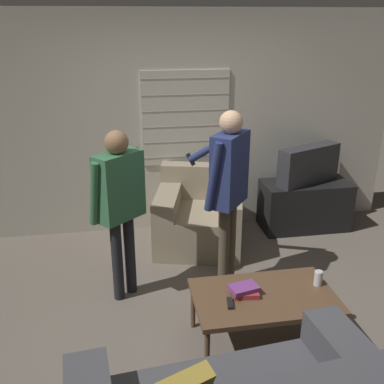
# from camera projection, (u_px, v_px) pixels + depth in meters

# --- Properties ---
(ground_plane) EXTENTS (16.00, 16.00, 0.00)m
(ground_plane) POSITION_uv_depth(u_px,v_px,m) (216.00, 324.00, 3.83)
(ground_plane) COLOR #665B51
(wall_back) EXTENTS (5.20, 0.08, 2.55)m
(wall_back) POSITION_uv_depth(u_px,v_px,m) (180.00, 124.00, 5.23)
(wall_back) COLOR #BCB7A8
(wall_back) RESTS_ON ground_plane
(armchair_beige) EXTENTS (1.13, 1.12, 0.86)m
(armchair_beige) POSITION_uv_depth(u_px,v_px,m) (199.00, 216.00, 5.09)
(armchair_beige) COLOR gray
(armchair_beige) RESTS_ON ground_plane
(coffee_table) EXTENTS (1.09, 0.66, 0.45)m
(coffee_table) POSITION_uv_depth(u_px,v_px,m) (264.00, 299.00, 3.46)
(coffee_table) COLOR brown
(coffee_table) RESTS_ON ground_plane
(tv_stand) EXTENTS (1.05, 0.50, 0.59)m
(tv_stand) POSITION_uv_depth(u_px,v_px,m) (305.00, 205.00, 5.50)
(tv_stand) COLOR black
(tv_stand) RESTS_ON ground_plane
(tv) EXTENTS (0.84, 0.51, 0.45)m
(tv) POSITION_uv_depth(u_px,v_px,m) (308.00, 165.00, 5.31)
(tv) COLOR #2D2D33
(tv) RESTS_ON tv_stand
(person_left_standing) EXTENTS (0.51, 0.77, 1.58)m
(person_left_standing) POSITION_uv_depth(u_px,v_px,m) (119.00, 196.00, 3.89)
(person_left_standing) COLOR black
(person_left_standing) RESTS_ON ground_plane
(person_right_standing) EXTENTS (0.52, 0.78, 1.72)m
(person_right_standing) POSITION_uv_depth(u_px,v_px,m) (228.00, 181.00, 3.99)
(person_right_standing) COLOR #4C4233
(person_right_standing) RESTS_ON ground_plane
(book_stack) EXTENTS (0.24, 0.19, 0.07)m
(book_stack) POSITION_uv_depth(u_px,v_px,m) (245.00, 290.00, 3.44)
(book_stack) COLOR maroon
(book_stack) RESTS_ON coffee_table
(soda_can) EXTENTS (0.07, 0.07, 0.13)m
(soda_can) POSITION_uv_depth(u_px,v_px,m) (318.00, 278.00, 3.56)
(soda_can) COLOR silver
(soda_can) RESTS_ON coffee_table
(spare_remote) EXTENTS (0.06, 0.13, 0.02)m
(spare_remote) POSITION_uv_depth(u_px,v_px,m) (230.00, 303.00, 3.33)
(spare_remote) COLOR black
(spare_remote) RESTS_ON coffee_table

